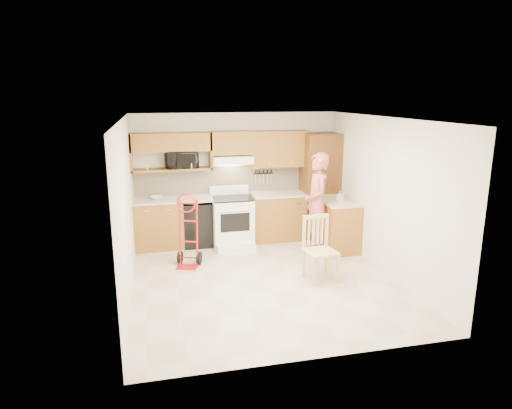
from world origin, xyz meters
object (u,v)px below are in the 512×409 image
object	(u,v)px
dining_chair	(321,249)
person	(317,204)
microwave	(181,159)
hand_truck	(187,234)
range	(233,218)

from	to	relation	value
dining_chair	person	bearing A→B (deg)	67.32
dining_chair	microwave	bearing A→B (deg)	124.54
hand_truck	range	bearing A→B (deg)	61.82
hand_truck	dining_chair	distance (m)	2.24
microwave	dining_chair	bearing A→B (deg)	-57.04
microwave	hand_truck	world-z (taller)	microwave
microwave	person	size ratio (longest dim) A/B	0.32
range	hand_truck	size ratio (longest dim) A/B	0.98
person	hand_truck	distance (m)	2.36
microwave	range	distance (m)	1.47
range	person	world-z (taller)	person
microwave	hand_truck	distance (m)	1.64
hand_truck	person	bearing A→B (deg)	22.71
microwave	dining_chair	xyz separation A→B (m)	(1.94, -2.30, -1.15)
range	person	distance (m)	1.62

